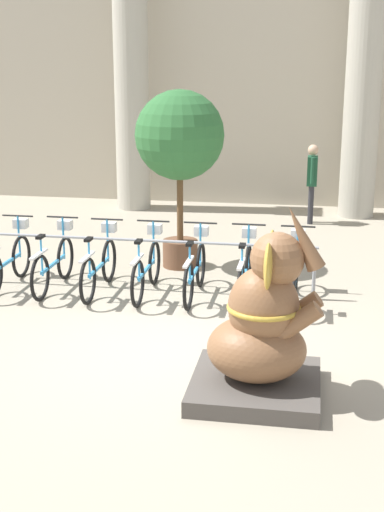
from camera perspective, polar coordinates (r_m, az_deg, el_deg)
The scene contains 15 objects.
ground_plane at distance 8.40m, azimuth -1.44°, elevation -7.23°, with size 60.00×60.00×0.00m, color #9E937F.
building_facade at distance 16.25m, azimuth 4.59°, elevation 14.70°, with size 20.00×0.20×6.00m.
column_left at distance 15.70m, azimuth -4.86°, elevation 13.28°, with size 0.92×0.92×5.16m.
column_right at distance 15.22m, azimuth 13.53°, elevation 12.84°, with size 0.92×0.92×5.16m.
bike_rack at distance 10.15m, azimuth -3.46°, elevation 0.57°, with size 4.76×0.05×0.77m.
bicycle_0 at distance 10.74m, azimuth -14.49°, elevation -0.35°, with size 0.48×1.68×0.98m.
bicycle_1 at distance 10.50m, azimuth -10.98°, elevation -0.49°, with size 0.48×1.68×0.98m.
bicycle_2 at distance 10.25m, azimuth -7.40°, elevation -0.72°, with size 0.48×1.68×0.98m.
bicycle_3 at distance 10.08m, azimuth -3.62°, elevation -0.91°, with size 0.48×1.68×0.98m.
bicycle_4 at distance 9.95m, azimuth 0.27°, elevation -1.11°, with size 0.48×1.68×0.98m.
bicycle_5 at distance 9.88m, azimuth 4.26°, elevation -1.28°, with size 0.48×1.68×0.98m.
bicycle_6 at distance 9.84m, azimuth 8.28°, elevation -1.47°, with size 0.48×1.68×0.98m.
elephant_statue at distance 7.05m, azimuth 5.62°, elevation -6.10°, with size 1.28×1.28×1.96m.
person_pedestrian at distance 14.52m, azimuth 9.58°, elevation 6.25°, with size 0.21×0.47×1.59m.
potted_tree at distance 11.11m, azimuth -0.99°, elevation 9.16°, with size 1.39×1.39×2.79m.
Camera 1 is at (1.53, -7.58, 3.27)m, focal length 50.00 mm.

